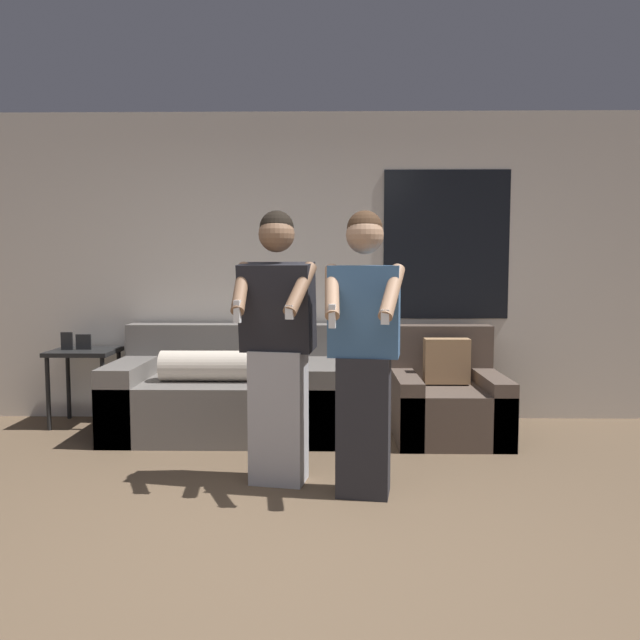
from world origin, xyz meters
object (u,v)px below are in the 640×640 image
object	(u,v)px
couch	(229,395)
person_right	(364,352)
side_table	(84,360)
person_left	(278,347)
armchair	(446,400)

from	to	relation	value
couch	person_right	xyz separation A→B (m)	(1.03, -1.39, 0.55)
side_table	person_left	bearing A→B (deg)	-38.65
couch	armchair	xyz separation A→B (m)	(1.77, -0.07, -0.02)
armchair	person_left	xyz separation A→B (m)	(-1.26, -1.12, 0.57)
armchair	person_right	size ratio (longest dim) A/B	0.55
armchair	person_left	bearing A→B (deg)	-138.42
person_right	person_left	bearing A→B (deg)	159.22
side_table	person_right	size ratio (longest dim) A/B	0.48
couch	person_left	world-z (taller)	person_left
armchair	side_table	distance (m)	3.08
armchair	person_right	bearing A→B (deg)	-119.19
armchair	person_right	xyz separation A→B (m)	(-0.74, -1.32, 0.57)
couch	side_table	size ratio (longest dim) A/B	2.30
couch	side_table	bearing A→B (deg)	169.61
couch	armchair	bearing A→B (deg)	-2.40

